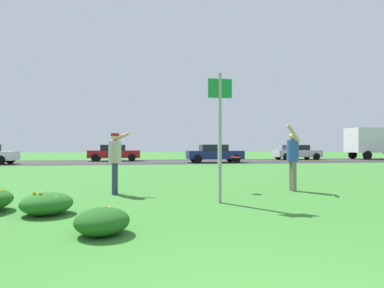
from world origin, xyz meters
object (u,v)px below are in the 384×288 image
Objects in this scene: sign_post_near_path at (220,125)px; car_silver_rightmost at (297,152)px; person_catcher_blue_shirt at (293,156)px; car_red_center_left at (114,153)px; car_navy_center_right at (214,153)px; person_thrower_red_cap_gray_shirt at (115,157)px; box_truck_tan at (379,142)px; frisbee_red at (236,157)px.

car_silver_rightmost is at bearing 58.56° from sign_post_near_path.
person_catcher_blue_shirt reaches higher than car_red_center_left.
sign_post_near_path reaches higher than car_navy_center_right.
sign_post_near_path is at bearing -121.44° from car_silver_rightmost.
person_catcher_blue_shirt is at bearing -2.31° from person_thrower_red_cap_gray_shirt.
box_truck_tan is at bearing -0.00° from car_silver_rightmost.
box_truck_tan is (18.40, 4.01, 1.06)m from car_navy_center_right.
car_red_center_left is at bearing 94.20° from person_thrower_red_cap_gray_shirt.
frisbee_red is 0.06× the size of car_navy_center_right.
person_thrower_red_cap_gray_shirt is at bearing -128.13° from car_silver_rightmost.
box_truck_tan reaches higher than car_navy_center_right.
sign_post_near_path is 2.03m from frisbee_red.
person_thrower_red_cap_gray_shirt reaches higher than car_red_center_left.
sign_post_near_path is 22.54m from car_red_center_left.
car_red_center_left reaches higher than frisbee_red.
car_red_center_left is at bearing 180.00° from box_truck_tan.
person_catcher_blue_shirt is 0.29× the size of box_truck_tan.
car_navy_center_right reaches higher than frisbee_red.
frisbee_red is 24.11m from car_silver_rightmost.
car_navy_center_right is 0.67× the size of box_truck_tan.
car_red_center_left is 9.15m from car_navy_center_right.
person_thrower_red_cap_gray_shirt is 20.47m from car_red_center_left.
car_silver_rightmost is at bearing 58.33° from frisbee_red.
person_thrower_red_cap_gray_shirt is 25.95m from car_silver_rightmost.
person_catcher_blue_shirt is 21.64m from car_red_center_left.
person_catcher_blue_shirt is 23.36m from car_silver_rightmost.
box_truck_tan is at bearing 45.78° from person_catcher_blue_shirt.
person_thrower_red_cap_gray_shirt is at bearing -140.90° from box_truck_tan.
car_silver_rightmost is (16.02, 20.42, -0.27)m from person_thrower_red_cap_gray_shirt.
car_red_center_left is (-4.86, 20.52, -0.25)m from frisbee_red.
sign_post_near_path reaches higher than car_red_center_left.
box_truck_tan reaches higher than person_catcher_blue_shirt.
car_red_center_left and car_silver_rightmost have the same top height.
car_red_center_left is at bearing 100.14° from sign_post_near_path.
box_truck_tan is (25.12, 20.42, 0.79)m from person_thrower_red_cap_gray_shirt.
car_silver_rightmost is (9.30, 4.01, 0.00)m from car_navy_center_right.
car_silver_rightmost is 9.16m from box_truck_tan.
car_navy_center_right is (1.67, 16.60, -0.28)m from person_catcher_blue_shirt.
person_thrower_red_cap_gray_shirt is 17.73m from car_navy_center_right.
sign_post_near_path reaches higher than person_catcher_blue_shirt.
box_truck_tan is at bearing 43.32° from frisbee_red.
frisbee_red is (3.36, -0.11, -0.02)m from person_thrower_red_cap_gray_shirt.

